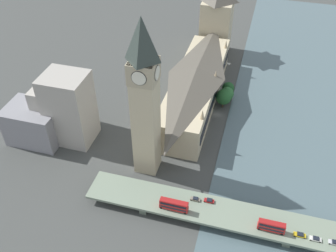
% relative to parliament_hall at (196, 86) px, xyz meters
% --- Properties ---
extents(ground_plane, '(600.00, 600.00, 0.00)m').
position_rel_parliament_hall_xyz_m(ground_plane, '(-14.47, 8.00, -11.54)').
color(ground_plane, '#424442').
extents(river_water, '(67.78, 360.00, 0.30)m').
position_rel_parliament_hall_xyz_m(river_water, '(-54.36, 8.00, -11.39)').
color(river_water, '#4C6066').
rests_on(river_water, ground_plane).
extents(parliament_hall, '(23.41, 95.07, 23.22)m').
position_rel_parliament_hall_xyz_m(parliament_hall, '(0.00, 0.00, 0.00)').
color(parliament_hall, '#C1B28E').
rests_on(parliament_hall, ground_plane).
extents(clock_tower, '(11.46, 11.46, 75.72)m').
position_rel_parliament_hall_xyz_m(clock_tower, '(10.56, 56.67, 28.63)').
color(clock_tower, '#C1B28E').
rests_on(clock_tower, ground_plane).
extents(victoria_tower, '(19.59, 19.59, 50.02)m').
position_rel_parliament_hall_xyz_m(victoria_tower, '(0.06, -61.33, 11.47)').
color(victoria_tower, '#C1B28E').
rests_on(victoria_tower, ground_plane).
extents(road_bridge, '(167.56, 15.20, 4.95)m').
position_rel_parliament_hall_xyz_m(road_bridge, '(-54.36, 77.41, -7.50)').
color(road_bridge, '#5D6A59').
rests_on(road_bridge, ground_plane).
extents(double_decker_bus_lead, '(11.95, 2.60, 5.05)m').
position_rel_parliament_hall_xyz_m(double_decker_bus_lead, '(-8.68, 81.31, -3.82)').
color(double_decker_bus_lead, red).
rests_on(double_decker_bus_lead, road_bridge).
extents(double_decker_bus_mid, '(10.50, 2.46, 4.81)m').
position_rel_parliament_hall_xyz_m(double_decker_bus_mid, '(-47.62, 80.92, -3.94)').
color(double_decker_bus_mid, red).
rests_on(double_decker_bus_mid, road_bridge).
extents(car_northbound_lead, '(4.28, 1.93, 1.40)m').
position_rel_parliament_hall_xyz_m(car_northbound_lead, '(-21.94, 73.59, -5.91)').
color(car_northbound_lead, maroon).
rests_on(car_northbound_lead, road_bridge).
extents(car_northbound_mid, '(4.63, 1.87, 1.39)m').
position_rel_parliament_hall_xyz_m(car_northbound_mid, '(-71.41, 80.47, -5.90)').
color(car_northbound_mid, silver).
rests_on(car_northbound_mid, road_bridge).
extents(car_northbound_tail, '(4.09, 1.79, 1.36)m').
position_rel_parliament_hall_xyz_m(car_northbound_tail, '(-16.16, 74.34, -5.92)').
color(car_northbound_tail, slate).
rests_on(car_northbound_tail, road_bridge).
extents(car_southbound_mid, '(4.33, 1.93, 1.32)m').
position_rel_parliament_hall_xyz_m(car_southbound_mid, '(-64.39, 80.73, -5.93)').
color(car_southbound_mid, silver).
rests_on(car_southbound_mid, road_bridge).
extents(car_southbound_tail, '(4.59, 1.87, 1.37)m').
position_rel_parliament_hall_xyz_m(car_southbound_tail, '(-58.61, 80.50, -5.91)').
color(car_southbound_tail, gold).
rests_on(car_southbound_tail, road_bridge).
extents(city_block_west, '(21.70, 22.59, 28.46)m').
position_rel_parliament_hall_xyz_m(city_block_west, '(60.48, 42.64, 2.69)').
color(city_block_west, '#A39E93').
rests_on(city_block_west, ground_plane).
extents(city_block_center, '(20.93, 18.21, 37.36)m').
position_rel_parliament_hall_xyz_m(city_block_center, '(53.57, 46.76, 7.14)').
color(city_block_center, '#A39E93').
rests_on(city_block_center, ground_plane).
extents(city_block_east, '(26.66, 19.86, 19.42)m').
position_rel_parliament_hall_xyz_m(city_block_east, '(71.38, 52.24, -1.83)').
color(city_block_east, gray).
rests_on(city_block_east, ground_plane).
extents(tree_embankment_near, '(7.09, 7.09, 9.57)m').
position_rel_parliament_hall_xyz_m(tree_embankment_near, '(-17.22, -10.64, -5.53)').
color(tree_embankment_near, brown).
rests_on(tree_embankment_near, ground_plane).
extents(tree_embankment_mid, '(8.94, 8.94, 11.67)m').
position_rel_parliament_hall_xyz_m(tree_embankment_mid, '(-16.18, 0.47, -4.35)').
color(tree_embankment_mid, brown).
rests_on(tree_embankment_mid, ground_plane).
extents(tree_embankment_far, '(7.78, 7.78, 10.59)m').
position_rel_parliament_hall_xyz_m(tree_embankment_far, '(-17.45, -3.78, -4.86)').
color(tree_embankment_far, brown).
rests_on(tree_embankment_far, ground_plane).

